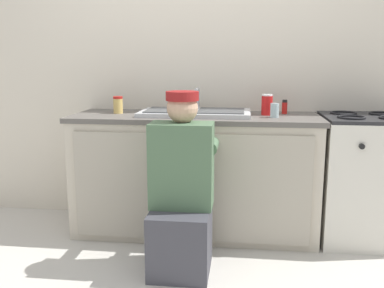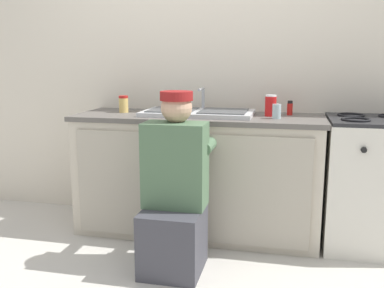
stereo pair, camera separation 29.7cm
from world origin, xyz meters
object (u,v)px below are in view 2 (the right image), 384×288
Objects in this scene: sink_double_basin at (198,112)px; stove_range at (369,183)px; water_glass at (277,111)px; soda_cup_red at (271,106)px; plumber_person at (175,197)px; spice_bottle_red at (290,108)px; condiment_jar at (124,104)px.

sink_double_basin is 1.30m from stove_range.
soda_cup_red is at bearing 110.20° from water_glass.
plumber_person reaches higher than sink_double_basin.
spice_bottle_red is (0.67, 0.76, 0.48)m from plumber_person.
plumber_person is (-0.01, -0.62, -0.45)m from sink_double_basin.
sink_double_basin is 7.62× the size of spice_bottle_red.
spice_bottle_red is (0.65, 0.14, 0.03)m from sink_double_basin.
water_glass reaches higher than stove_range.
spice_bottle_red is 0.82× the size of condiment_jar.
spice_bottle_red is 0.23m from water_glass.
condiment_jar reaches higher than spice_bottle_red.
sink_double_basin is 0.72× the size of plumber_person.
stove_range is 9.16× the size of water_glass.
condiment_jar is (-1.80, 0.03, 0.50)m from stove_range.
stove_range is at bearing -4.45° from soda_cup_red.
soda_cup_red is at bearing 1.45° from condiment_jar.
plumber_person is (-1.23, -0.62, 0.01)m from stove_range.
stove_range is at bearing -0.10° from sink_double_basin.
water_glass is (-0.09, -0.22, -0.00)m from spice_bottle_red.
sink_double_basin is 0.67m from spice_bottle_red.
sink_double_basin is at bearing -167.74° from spice_bottle_red.
sink_double_basin reaches higher than soda_cup_red.
spice_bottle_red is at bearing 12.26° from sink_double_basin.
sink_double_basin is at bearing 179.90° from stove_range.
spice_bottle_red is at bearing 33.81° from soda_cup_red.
plumber_person reaches higher than condiment_jar.
plumber_person reaches higher than soda_cup_red.
sink_double_basin reaches higher than spice_bottle_red.
plumber_person is at bearing -153.19° from stove_range.
condiment_jar is (-0.57, 0.65, 0.50)m from plumber_person.
sink_double_basin is 0.57m from water_glass.
spice_bottle_red is (-0.56, 0.14, 0.49)m from stove_range.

